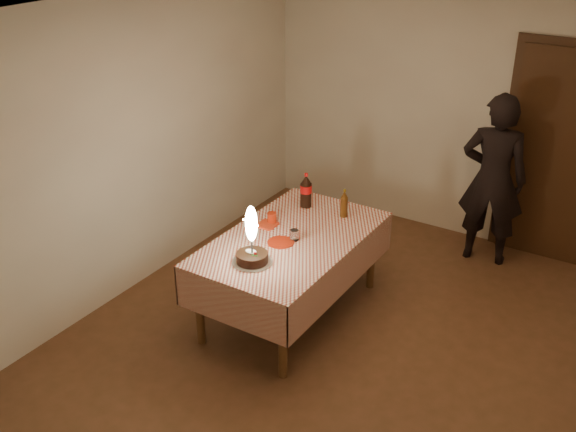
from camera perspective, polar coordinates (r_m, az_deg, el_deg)
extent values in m
cube|color=brown|center=(5.63, 4.81, -9.96)|extent=(4.00, 4.50, 0.01)
cube|color=silver|center=(6.94, 14.04, 8.59)|extent=(4.00, 0.04, 2.60)
cube|color=silver|center=(3.39, -12.74, -11.16)|extent=(4.00, 0.04, 2.60)
cube|color=silver|center=(6.07, -11.75, 6.28)|extent=(0.04, 4.50, 2.60)
cube|color=silver|center=(4.60, 6.08, 17.13)|extent=(4.00, 4.50, 0.04)
cube|color=#472814|center=(6.78, 21.67, 4.59)|extent=(0.85, 0.05, 2.05)
sphere|color=#B28C33|center=(6.79, 18.93, 4.87)|extent=(0.06, 0.06, 0.06)
cube|color=brown|center=(5.51, 0.28, -2.13)|extent=(0.90, 1.60, 0.04)
cylinder|color=brown|center=(5.38, -7.52, -7.62)|extent=(0.07, 0.07, 0.68)
cylinder|color=brown|center=(5.00, -0.44, -10.35)|extent=(0.07, 0.07, 0.68)
cylinder|color=brown|center=(6.41, 0.81, -1.40)|extent=(0.07, 0.07, 0.68)
cylinder|color=brown|center=(6.09, 7.09, -3.21)|extent=(0.07, 0.07, 0.68)
cube|color=silver|center=(5.49, 0.28, -1.89)|extent=(1.02, 1.72, 0.01)
cube|color=silver|center=(4.98, -4.97, -7.61)|extent=(1.02, 0.01, 0.34)
cube|color=silver|center=(6.23, 4.43, -0.16)|extent=(1.02, 0.01, 0.34)
cube|color=silver|center=(5.83, -3.94, -2.16)|extent=(0.01, 1.72, 0.34)
cube|color=silver|center=(5.37, 4.86, -4.90)|extent=(0.01, 1.72, 0.34)
cylinder|color=white|center=(5.15, -3.04, -3.89)|extent=(0.30, 0.30, 0.01)
cylinder|color=black|center=(5.13, -3.05, -3.51)|extent=(0.24, 0.24, 0.07)
cylinder|color=white|center=(5.13, -3.15, -3.00)|extent=(0.07, 0.07, 0.00)
sphere|color=red|center=(5.08, -2.81, -3.18)|extent=(0.02, 0.02, 0.02)
cube|color=#19721E|center=(5.07, -2.73, -3.38)|extent=(0.02, 0.01, 0.00)
cube|color=#19721E|center=(5.08, -2.99, -3.33)|extent=(0.01, 0.02, 0.00)
cylinder|color=#262628|center=(5.08, -3.08, -2.56)|extent=(0.01, 0.01, 0.12)
ellipsoid|color=#FFF2BF|center=(4.99, -3.13, -0.65)|extent=(0.09, 0.09, 0.29)
sphere|color=white|center=(5.04, -3.10, -1.77)|extent=(0.04, 0.04, 0.04)
cylinder|color=#A9200B|center=(5.41, -0.62, -2.24)|extent=(0.22, 0.22, 0.01)
cylinder|color=#A9220B|center=(5.69, -1.37, -0.20)|extent=(0.08, 0.08, 0.10)
cylinder|color=silver|center=(5.43, 0.54, -1.62)|extent=(0.07, 0.07, 0.09)
cube|color=red|center=(5.67, -1.78, -0.75)|extent=(0.15, 0.15, 0.02)
cylinder|color=black|center=(5.98, 1.53, 1.79)|extent=(0.10, 0.10, 0.22)
cylinder|color=red|center=(5.95, 1.54, 2.31)|extent=(0.10, 0.10, 0.07)
cone|color=black|center=(5.91, 1.55, 3.11)|extent=(0.10, 0.10, 0.08)
cylinder|color=red|center=(5.90, 1.55, 3.51)|extent=(0.03, 0.03, 0.02)
cylinder|color=#522D0E|center=(5.82, 4.76, 0.77)|extent=(0.06, 0.06, 0.18)
cone|color=#522D0E|center=(5.77, 4.81, 1.84)|extent=(0.06, 0.06, 0.06)
cylinder|color=olive|center=(5.75, 4.82, 2.16)|extent=(0.02, 0.02, 0.02)
imported|color=black|center=(6.59, 16.96, 2.96)|extent=(0.67, 0.50, 1.67)
cube|color=black|center=(6.51, 17.79, 8.17)|extent=(0.14, 0.11, 0.10)
cylinder|color=black|center=(6.59, 17.86, 8.36)|extent=(0.09, 0.09, 0.08)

